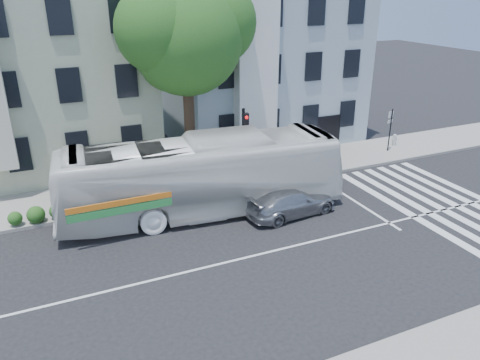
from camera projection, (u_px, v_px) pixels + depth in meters
ground at (260, 254)px, 18.65m from camera, size 120.00×120.00×0.00m
sidewalk_far at (195, 182)px, 25.36m from camera, size 80.00×4.00×0.15m
building_left at (34, 69)px, 26.53m from camera, size 12.00×10.00×11.00m
building_right at (256, 55)px, 31.80m from camera, size 12.00×10.00×11.00m
street_tree at (185, 31)px, 23.01m from camera, size 7.30×5.90×11.10m
bus at (202, 176)px, 21.44m from camera, size 4.23×13.35×3.66m
sedan at (291, 202)px, 21.67m from camera, size 2.25×4.62×1.29m
hedge at (114, 201)px, 22.03m from camera, size 8.51×0.91×0.70m
traffic_signal at (244, 139)px, 23.32m from camera, size 0.46×0.54×4.37m
fire_hydrant at (395, 139)px, 30.75m from camera, size 0.41×0.25×0.76m
far_sign_pole at (390, 125)px, 29.25m from camera, size 0.48×0.24×2.73m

